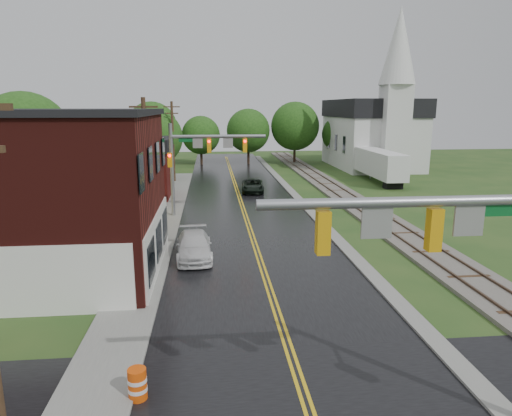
{
  "coord_description": "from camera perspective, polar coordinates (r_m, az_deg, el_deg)",
  "views": [
    {
      "loc": [
        -2.61,
        -8.15,
        8.4
      ],
      "look_at": [
        -0.44,
        13.78,
        3.5
      ],
      "focal_mm": 32.0,
      "sensor_mm": 36.0,
      "label": 1
    }
  ],
  "objects": [
    {
      "name": "main_road",
      "position": [
        39.15,
        -1.71,
        0.14
      ],
      "size": [
        10.0,
        90.0,
        0.02
      ],
      "primitive_type": "cube",
      "color": "black",
      "rests_on": "ground"
    },
    {
      "name": "curb_right",
      "position": [
        44.68,
        4.77,
        1.66
      ],
      "size": [
        0.8,
        70.0,
        0.12
      ],
      "primitive_type": "cube",
      "color": "gray",
      "rests_on": "ground"
    },
    {
      "name": "sidewalk_left",
      "position": [
        34.39,
        -11.49,
        -1.86
      ],
      "size": [
        2.4,
        50.0,
        0.12
      ],
      "primitive_type": "cube",
      "color": "gray",
      "rests_on": "ground"
    },
    {
      "name": "brick_building",
      "position": [
        25.52,
        -28.33,
        1.44
      ],
      "size": [
        14.3,
        10.3,
        8.3
      ],
      "color": "#43120E",
      "rests_on": "ground"
    },
    {
      "name": "yellow_house",
      "position": [
        35.55,
        -19.28,
        3.42
      ],
      "size": [
        8.0,
        7.0,
        6.4
      ],
      "primitive_type": "cube",
      "color": "tan",
      "rests_on": "ground"
    },
    {
      "name": "darkred_building",
      "position": [
        44.22,
        -15.26,
        4.03
      ],
      "size": [
        7.0,
        6.0,
        4.4
      ],
      "primitive_type": "cube",
      "color": "#3F0F0C",
      "rests_on": "ground"
    },
    {
      "name": "church",
      "position": [
        65.94,
        14.62,
        9.91
      ],
      "size": [
        10.4,
        18.4,
        20.0
      ],
      "color": "silver",
      "rests_on": "ground"
    },
    {
      "name": "railroad",
      "position": [
        45.71,
        10.45,
        1.87
      ],
      "size": [
        3.2,
        80.0,
        0.3
      ],
      "color": "#59544C",
      "rests_on": "ground"
    },
    {
      "name": "traffic_signal_near",
      "position": [
        12.32,
        24.3,
        -4.79
      ],
      "size": [
        7.34,
        0.3,
        7.2
      ],
      "color": "gray",
      "rests_on": "ground"
    },
    {
      "name": "traffic_signal_far",
      "position": [
        35.33,
        -7.08,
        6.87
      ],
      "size": [
        7.34,
        0.43,
        7.2
      ],
      "color": "gray",
      "rests_on": "ground"
    },
    {
      "name": "utility_pole_b",
      "position": [
        30.66,
        -13.53,
        5.29
      ],
      "size": [
        1.8,
        0.28,
        9.0
      ],
      "color": "#382616",
      "rests_on": "ground"
    },
    {
      "name": "utility_pole_c",
      "position": [
        52.45,
        -10.34,
        8.31
      ],
      "size": [
        1.8,
        0.28,
        9.0
      ],
      "color": "#382616",
      "rests_on": "ground"
    },
    {
      "name": "tree_left_b",
      "position": [
        42.93,
        -26.69,
        7.63
      ],
      "size": [
        7.6,
        7.6,
        9.69
      ],
      "color": "black",
      "rests_on": "ground"
    },
    {
      "name": "tree_left_c",
      "position": [
        49.5,
        -18.93,
        7.36
      ],
      "size": [
        6.0,
        6.0,
        7.65
      ],
      "color": "black",
      "rests_on": "ground"
    },
    {
      "name": "tree_left_e",
      "position": [
        54.52,
        -12.36,
        8.48
      ],
      "size": [
        6.4,
        6.4,
        8.16
      ],
      "color": "black",
      "rests_on": "ground"
    },
    {
      "name": "suv_dark",
      "position": [
        45.78,
        -0.43,
        2.78
      ],
      "size": [
        2.44,
        4.75,
        1.28
      ],
      "primitive_type": "imported",
      "rotation": [
        0.0,
        0.0,
        -0.07
      ],
      "color": "black",
      "rests_on": "ground"
    },
    {
      "name": "pickup_white",
      "position": [
        26.13,
        -7.76,
        -4.73
      ],
      "size": [
        2.21,
        4.89,
        1.39
      ],
      "primitive_type": "imported",
      "rotation": [
        0.0,
        0.0,
        0.05
      ],
      "color": "silver",
      "rests_on": "ground"
    },
    {
      "name": "semi_trailer",
      "position": [
        53.51,
        15.22,
        5.38
      ],
      "size": [
        2.48,
        11.07,
        3.56
      ],
      "color": "black",
      "rests_on": "ground"
    },
    {
      "name": "construction_barrel",
      "position": [
        14.68,
        -14.6,
        -20.54
      ],
      "size": [
        0.71,
        0.71,
        0.97
      ],
      "primitive_type": "cylinder",
      "rotation": [
        0.0,
        0.0,
        -0.38
      ],
      "color": "#DA4709",
      "rests_on": "ground"
    }
  ]
}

